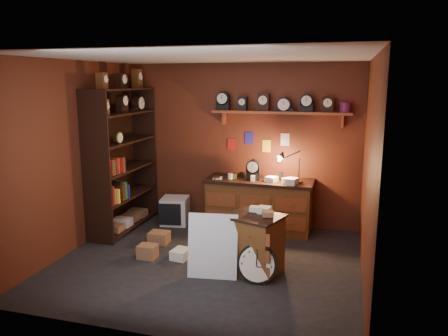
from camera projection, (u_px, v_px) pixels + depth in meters
floor at (207, 262)px, 5.92m from camera, size 4.00×4.00×0.00m
room_shell at (212, 135)px, 5.67m from camera, size 4.02×3.62×2.71m
shelving_unit at (120, 153)px, 7.07m from camera, size 0.47×1.60×2.58m
workbench at (259, 202)px, 7.10m from camera, size 1.72×0.66×1.36m
low_cabinet at (254, 241)px, 5.54m from camera, size 0.81×0.74×0.84m
big_round_clock at (257, 264)px, 5.28m from camera, size 0.49×0.16×0.49m
white_panel at (213, 276)px, 5.49m from camera, size 0.64×0.25×0.82m
mini_fridge at (175, 211)px, 7.46m from camera, size 0.51×0.53×0.46m
floor_box_a at (159, 238)px, 6.58m from camera, size 0.30×0.26×0.18m
floor_box_b at (181, 254)px, 6.02m from camera, size 0.25×0.29×0.13m
floor_box_c at (148, 251)px, 6.03m from camera, size 0.25×0.21×0.19m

